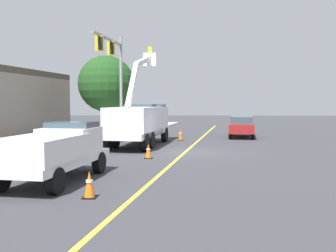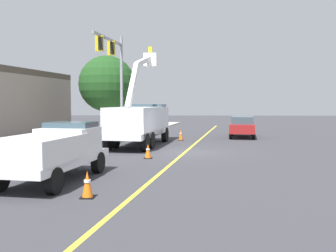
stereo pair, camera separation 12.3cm
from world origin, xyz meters
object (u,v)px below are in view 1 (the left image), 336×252
at_px(utility_bucket_truck, 140,121).
at_px(traffic_cone_mid_front, 148,151).
at_px(traffic_cone_mid_rear, 180,135).
at_px(passing_minivan, 242,125).
at_px(traffic_cone_leading, 89,185).
at_px(traffic_signal_mast, 114,67).
at_px(service_pickup_truck, 55,150).

height_order(utility_bucket_truck, traffic_cone_mid_front, utility_bucket_truck).
relative_size(traffic_cone_mid_front, traffic_cone_mid_rear, 0.90).
bearing_deg(passing_minivan, utility_bucket_truck, 128.94).
relative_size(traffic_cone_leading, traffic_cone_mid_rear, 0.99).
bearing_deg(traffic_cone_mid_rear, traffic_cone_mid_front, 170.14).
bearing_deg(utility_bucket_truck, passing_minivan, -51.06).
bearing_deg(traffic_signal_mast, traffic_cone_mid_rear, -84.39).
distance_m(utility_bucket_truck, traffic_cone_mid_rear, 4.56).
bearing_deg(passing_minivan, traffic_cone_mid_rear, 117.94).
relative_size(utility_bucket_truck, service_pickup_truck, 1.45).
height_order(passing_minivan, traffic_cone_mid_rear, passing_minivan).
bearing_deg(traffic_cone_leading, service_pickup_truck, 37.51).
bearing_deg(traffic_cone_leading, passing_minivan, -20.89).
relative_size(traffic_cone_leading, traffic_signal_mast, 0.10).
height_order(service_pickup_truck, traffic_cone_mid_front, service_pickup_truck).
bearing_deg(utility_bucket_truck, traffic_cone_leading, 179.78).
bearing_deg(traffic_cone_mid_front, traffic_cone_leading, 172.35).
distance_m(utility_bucket_truck, traffic_cone_leading, 13.94).
distance_m(utility_bucket_truck, passing_minivan, 9.78).
xyz_separation_m(service_pickup_truck, passing_minivan, (17.69, -9.44, -0.15)).
bearing_deg(service_pickup_truck, utility_bucket_truck, -9.08).
relative_size(traffic_cone_mid_rear, traffic_signal_mast, 0.11).
height_order(utility_bucket_truck, service_pickup_truck, utility_bucket_truck).
distance_m(passing_minivan, traffic_cone_leading, 21.44).
relative_size(service_pickup_truck, traffic_cone_mid_rear, 7.10).
relative_size(passing_minivan, traffic_cone_mid_front, 6.81).
xyz_separation_m(service_pickup_truck, traffic_cone_mid_front, (5.75, -2.88, -0.76)).
height_order(traffic_cone_mid_front, traffic_signal_mast, traffic_signal_mast).
bearing_deg(traffic_cone_leading, utility_bucket_truck, -0.22).
bearing_deg(utility_bucket_truck, traffic_cone_mid_rear, -37.05).
relative_size(service_pickup_truck, traffic_cone_mid_front, 7.93).
xyz_separation_m(traffic_cone_mid_front, traffic_cone_mid_rear, (9.32, -1.62, 0.04)).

